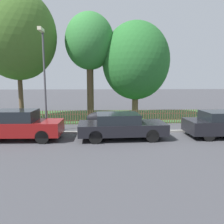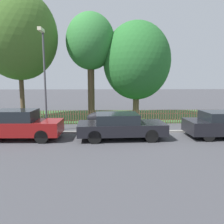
{
  "view_description": "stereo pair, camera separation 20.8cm",
  "coord_description": "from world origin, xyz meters",
  "px_view_note": "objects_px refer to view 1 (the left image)",
  "views": [
    {
      "loc": [
        -1.66,
        -12.14,
        3.03
      ],
      "look_at": [
        -0.89,
        0.95,
        1.1
      ],
      "focal_mm": 35.0,
      "sensor_mm": 36.0,
      "label": 1
    },
    {
      "loc": [
        -1.45,
        -12.15,
        3.03
      ],
      "look_at": [
        -0.89,
        0.95,
        1.1
      ],
      "focal_mm": 35.0,
      "sensor_mm": 36.0,
      "label": 2
    }
  ],
  "objects_px": {
    "covered_motorcycle": "(102,118)",
    "tree_mid_park": "(136,61)",
    "tree_nearest_kerb": "(17,35)",
    "tree_behind_motorcycle": "(90,42)",
    "street_lamp": "(44,69)",
    "parked_car_navy_estate": "(121,126)",
    "parked_car_black_saloon": "(20,125)"
  },
  "relations": [
    {
      "from": "parked_car_navy_estate",
      "to": "tree_mid_park",
      "type": "xyz_separation_m",
      "value": [
        1.78,
        6.39,
        3.81
      ]
    },
    {
      "from": "parked_car_black_saloon",
      "to": "tree_mid_park",
      "type": "relative_size",
      "value": 0.55
    },
    {
      "from": "covered_motorcycle",
      "to": "tree_mid_park",
      "type": "xyz_separation_m",
      "value": [
        2.75,
        3.54,
        3.87
      ]
    },
    {
      "from": "tree_behind_motorcycle",
      "to": "parked_car_navy_estate",
      "type": "bearing_deg",
      "value": -73.87
    },
    {
      "from": "parked_car_navy_estate",
      "to": "tree_nearest_kerb",
      "type": "bearing_deg",
      "value": 139.4
    },
    {
      "from": "covered_motorcycle",
      "to": "tree_behind_motorcycle",
      "type": "distance_m",
      "value": 6.29
    },
    {
      "from": "covered_motorcycle",
      "to": "street_lamp",
      "type": "height_order",
      "value": "street_lamp"
    },
    {
      "from": "covered_motorcycle",
      "to": "street_lamp",
      "type": "distance_m",
      "value": 4.59
    },
    {
      "from": "tree_nearest_kerb",
      "to": "tree_behind_motorcycle",
      "type": "relative_size",
      "value": 1.16
    },
    {
      "from": "parked_car_black_saloon",
      "to": "parked_car_navy_estate",
      "type": "distance_m",
      "value": 5.15
    },
    {
      "from": "tree_mid_park",
      "to": "street_lamp",
      "type": "bearing_deg",
      "value": -141.67
    },
    {
      "from": "parked_car_black_saloon",
      "to": "tree_behind_motorcycle",
      "type": "xyz_separation_m",
      "value": [
        3.35,
        6.16,
        5.09
      ]
    },
    {
      "from": "parked_car_navy_estate",
      "to": "tree_nearest_kerb",
      "type": "height_order",
      "value": "tree_nearest_kerb"
    },
    {
      "from": "tree_mid_park",
      "to": "street_lamp",
      "type": "relative_size",
      "value": 1.3
    },
    {
      "from": "parked_car_navy_estate",
      "to": "street_lamp",
      "type": "bearing_deg",
      "value": 156.68
    },
    {
      "from": "tree_mid_park",
      "to": "tree_nearest_kerb",
      "type": "bearing_deg",
      "value": -174.46
    },
    {
      "from": "tree_nearest_kerb",
      "to": "street_lamp",
      "type": "relative_size",
      "value": 1.62
    },
    {
      "from": "parked_car_navy_estate",
      "to": "tree_nearest_kerb",
      "type": "distance_m",
      "value": 10.43
    },
    {
      "from": "parked_car_black_saloon",
      "to": "tree_nearest_kerb",
      "type": "bearing_deg",
      "value": 109.68
    },
    {
      "from": "parked_car_black_saloon",
      "to": "covered_motorcycle",
      "type": "xyz_separation_m",
      "value": [
        4.19,
        2.79,
        -0.15
      ]
    },
    {
      "from": "parked_car_black_saloon",
      "to": "tree_mid_park",
      "type": "height_order",
      "value": "tree_mid_park"
    },
    {
      "from": "parked_car_navy_estate",
      "to": "tree_nearest_kerb",
      "type": "relative_size",
      "value": 0.48
    },
    {
      "from": "parked_car_black_saloon",
      "to": "tree_nearest_kerb",
      "type": "xyz_separation_m",
      "value": [
        -1.76,
        5.48,
        5.42
      ]
    },
    {
      "from": "tree_nearest_kerb",
      "to": "tree_mid_park",
      "type": "height_order",
      "value": "tree_nearest_kerb"
    },
    {
      "from": "tree_nearest_kerb",
      "to": "tree_mid_park",
      "type": "distance_m",
      "value": 8.9
    },
    {
      "from": "tree_behind_motorcycle",
      "to": "tree_mid_park",
      "type": "relative_size",
      "value": 1.07
    },
    {
      "from": "covered_motorcycle",
      "to": "tree_nearest_kerb",
      "type": "xyz_separation_m",
      "value": [
        -5.95,
        2.69,
        5.56
      ]
    },
    {
      "from": "covered_motorcycle",
      "to": "tree_nearest_kerb",
      "type": "relative_size",
      "value": 0.21
    },
    {
      "from": "tree_behind_motorcycle",
      "to": "street_lamp",
      "type": "bearing_deg",
      "value": -117.76
    },
    {
      "from": "covered_motorcycle",
      "to": "tree_behind_motorcycle",
      "type": "height_order",
      "value": "tree_behind_motorcycle"
    },
    {
      "from": "covered_motorcycle",
      "to": "tree_mid_park",
      "type": "height_order",
      "value": "tree_mid_park"
    },
    {
      "from": "parked_car_black_saloon",
      "to": "tree_nearest_kerb",
      "type": "distance_m",
      "value": 7.9
    }
  ]
}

